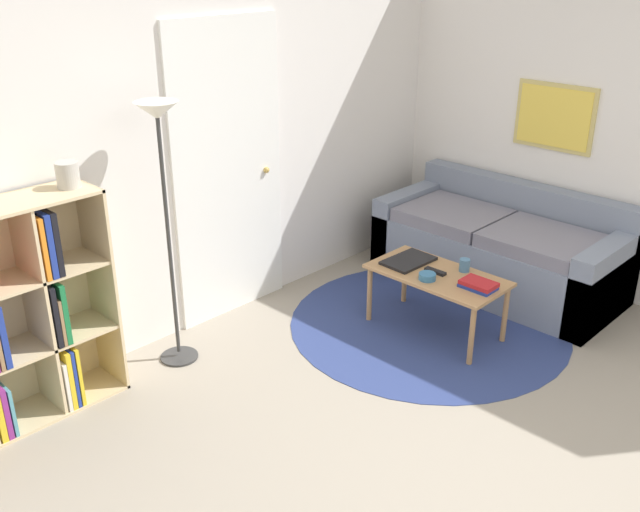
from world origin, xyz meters
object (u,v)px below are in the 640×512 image
object	(u,v)px
laptop	(408,261)
bowl	(427,276)
coffee_table	(437,280)
vase_on_shelf	(68,175)
couch	(502,249)
floor_lamp	(161,155)
cup	(465,265)

from	to	relation	value
laptop	bowl	world-z (taller)	bowl
coffee_table	vase_on_shelf	size ratio (longest dim) A/B	6.54
vase_on_shelf	couch	bearing A→B (deg)	-18.70
floor_lamp	cup	size ratio (longest dim) A/B	18.85
cup	vase_on_shelf	size ratio (longest dim) A/B	0.62
coffee_table	vase_on_shelf	world-z (taller)	vase_on_shelf
floor_lamp	bowl	size ratio (longest dim) A/B	14.64
laptop	vase_on_shelf	world-z (taller)	vase_on_shelf
floor_lamp	couch	world-z (taller)	floor_lamp
laptop	cup	world-z (taller)	cup
laptop	vase_on_shelf	distance (m)	2.31
floor_lamp	couch	bearing A→B (deg)	-20.37
vase_on_shelf	laptop	bearing A→B (deg)	-22.36
bowl	cup	distance (m)	0.30
couch	coffee_table	world-z (taller)	couch
vase_on_shelf	bowl	bearing A→B (deg)	-30.32
couch	cup	distance (m)	0.86
floor_lamp	bowl	xyz separation A→B (m)	(1.31, -0.98, -0.89)
laptop	vase_on_shelf	bearing A→B (deg)	157.64
coffee_table	bowl	distance (m)	0.14
bowl	vase_on_shelf	distance (m)	2.30
floor_lamp	vase_on_shelf	xyz separation A→B (m)	(-0.53, 0.10, -0.02)
bowl	cup	world-z (taller)	cup
couch	laptop	distance (m)	0.99
bowl	coffee_table	bearing A→B (deg)	2.32
floor_lamp	coffee_table	world-z (taller)	floor_lamp
couch	bowl	distance (m)	1.11
coffee_table	bowl	bearing A→B (deg)	-177.68
bowl	cup	size ratio (longest dim) A/B	1.29
couch	vase_on_shelf	distance (m)	3.27
coffee_table	bowl	xyz separation A→B (m)	(-0.13, -0.01, 0.07)
cup	laptop	bearing A→B (deg)	111.44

